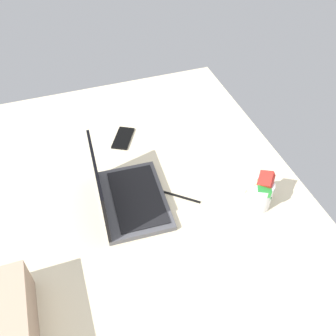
# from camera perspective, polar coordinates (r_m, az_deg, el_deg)

# --- Properties ---
(bed_mattress) EXTENTS (1.80, 1.40, 0.18)m
(bed_mattress) POSITION_cam_1_polar(r_m,az_deg,el_deg) (1.36, -6.62, -11.57)
(bed_mattress) COLOR beige
(bed_mattress) RESTS_ON ground
(laptop) EXTENTS (0.34, 0.25, 0.23)m
(laptop) POSITION_cam_1_polar(r_m,az_deg,el_deg) (1.32, -6.78, -4.20)
(laptop) COLOR #4C4C51
(laptop) RESTS_ON bed_mattress
(snack_cup) EXTENTS (0.10, 0.10, 0.15)m
(snack_cup) POSITION_cam_1_polar(r_m,az_deg,el_deg) (1.34, 13.93, -3.77)
(snack_cup) COLOR silver
(snack_cup) RESTS_ON bed_mattress
(cell_phone) EXTENTS (0.16, 0.13, 0.01)m
(cell_phone) POSITION_cam_1_polar(r_m,az_deg,el_deg) (1.61, -6.92, 4.60)
(cell_phone) COLOR black
(cell_phone) RESTS_ON bed_mattress
(charger_cable) EXTENTS (0.11, 0.13, 0.01)m
(charger_cable) POSITION_cam_1_polar(r_m,az_deg,el_deg) (1.37, 1.58, -4.34)
(charger_cable) COLOR black
(charger_cable) RESTS_ON bed_mattress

